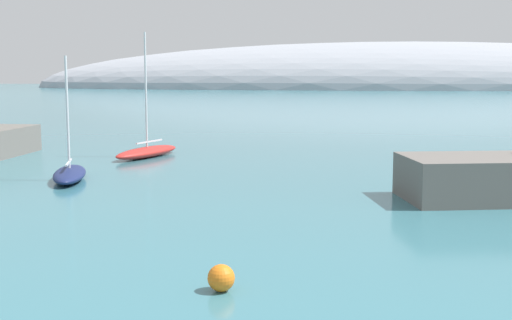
# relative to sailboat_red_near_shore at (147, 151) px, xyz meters

# --- Properties ---
(distant_ridge) EXTENTS (263.87, 66.69, 32.38)m
(distant_ridge) POSITION_rel_sailboat_red_near_shore_xyz_m (34.45, 198.34, -0.45)
(distant_ridge) COLOR #999EA8
(distant_ridge) RESTS_ON ground
(sailboat_red_near_shore) EXTENTS (3.96, 7.23, 8.84)m
(sailboat_red_near_shore) POSITION_rel_sailboat_red_near_shore_xyz_m (0.00, 0.00, 0.00)
(sailboat_red_near_shore) COLOR red
(sailboat_red_near_shore) RESTS_ON water
(sailboat_navy_mid_mooring) EXTENTS (3.38, 6.32, 6.98)m
(sailboat_navy_mid_mooring) POSITION_rel_sailboat_red_near_shore_xyz_m (-1.46, -10.71, -0.04)
(sailboat_navy_mid_mooring) COLOR navy
(sailboat_navy_mid_mooring) RESTS_ON water
(mooring_buoy_orange) EXTENTS (0.77, 0.77, 0.77)m
(mooring_buoy_orange) POSITION_rel_sailboat_red_near_shore_xyz_m (10.33, -28.91, -0.06)
(mooring_buoy_orange) COLOR orange
(mooring_buoy_orange) RESTS_ON water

